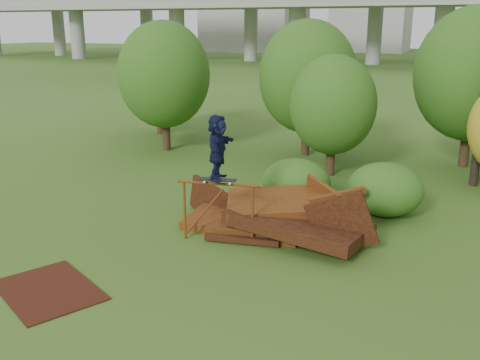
% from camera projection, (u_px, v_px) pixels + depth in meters
% --- Properties ---
extents(ground, '(240.00, 240.00, 0.00)m').
position_uv_depth(ground, '(237.00, 280.00, 11.36)').
color(ground, '#2D5116').
rests_on(ground, ground).
extents(scrap_pile, '(5.75, 3.15, 1.89)m').
position_uv_depth(scrap_pile, '(277.00, 217.00, 13.93)').
color(scrap_pile, '#421C0B').
rests_on(scrap_pile, ground).
extents(grind_rail, '(2.00, 0.46, 1.54)m').
position_uv_depth(grind_rail, '(218.00, 200.00, 13.12)').
color(grind_rail, '#66370F').
rests_on(grind_rail, ground).
extents(skateboard, '(0.91, 0.41, 0.09)m').
position_uv_depth(skateboard, '(218.00, 180.00, 12.97)').
color(skateboard, black).
rests_on(skateboard, grind_rail).
extents(skater, '(0.73, 1.52, 1.58)m').
position_uv_depth(skater, '(218.00, 147.00, 12.74)').
color(skater, '#101537').
rests_on(skater, skateboard).
extents(flat_plate, '(2.80, 2.51, 0.03)m').
position_uv_depth(flat_plate, '(49.00, 290.00, 10.92)').
color(flat_plate, '#38160C').
rests_on(flat_plate, ground).
extents(tree_0, '(3.85, 3.85, 5.44)m').
position_uv_depth(tree_0, '(164.00, 75.00, 22.26)').
color(tree_0, black).
rests_on(tree_0, ground).
extents(tree_1, '(3.94, 3.94, 5.48)m').
position_uv_depth(tree_1, '(308.00, 77.00, 21.42)').
color(tree_1, black).
rests_on(tree_1, ground).
extents(tree_2, '(3.04, 3.04, 4.28)m').
position_uv_depth(tree_2, '(333.00, 105.00, 18.64)').
color(tree_2, black).
rests_on(tree_2, ground).
extents(tree_3, '(4.29, 4.29, 5.95)m').
position_uv_depth(tree_3, '(474.00, 74.00, 19.52)').
color(tree_3, black).
rests_on(tree_3, ground).
extents(tree_6, '(3.39, 3.39, 4.74)m').
position_uv_depth(tree_6, '(158.00, 77.00, 25.83)').
color(tree_6, black).
rests_on(tree_6, ground).
extents(shrub_left, '(2.06, 1.90, 1.43)m').
position_uv_depth(shrub_left, '(296.00, 182.00, 15.90)').
color(shrub_left, '#244913').
rests_on(shrub_left, ground).
extents(shrub_right, '(2.15, 1.97, 1.52)m').
position_uv_depth(shrub_right, '(385.00, 189.00, 15.08)').
color(shrub_right, '#244913').
rests_on(shrub_right, ground).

